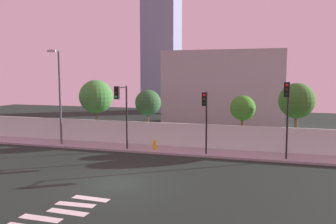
# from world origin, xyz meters

# --- Properties ---
(ground_plane) EXTENTS (80.00, 80.00, 0.00)m
(ground_plane) POSITION_xyz_m (0.00, 0.00, 0.00)
(ground_plane) COLOR black
(sidewalk) EXTENTS (36.00, 2.40, 0.15)m
(sidewalk) POSITION_xyz_m (0.00, 8.20, 0.07)
(sidewalk) COLOR #979797
(sidewalk) RESTS_ON ground
(perimeter_wall) EXTENTS (36.00, 0.18, 1.80)m
(perimeter_wall) POSITION_xyz_m (0.00, 9.49, 1.05)
(perimeter_wall) COLOR silver
(perimeter_wall) RESTS_ON sidewalk
(crosswalk_marking) EXTENTS (2.61, 3.89, 0.01)m
(crosswalk_marking) POSITION_xyz_m (-0.58, -4.10, 0.00)
(crosswalk_marking) COLOR silver
(crosswalk_marking) RESTS_ON ground
(traffic_light_left) EXTENTS (0.40, 1.53, 5.04)m
(traffic_light_left) POSITION_xyz_m (8.58, 6.88, 3.81)
(traffic_light_left) COLOR black
(traffic_light_left) RESTS_ON sidewalk
(traffic_light_center) EXTENTS (0.36, 1.68, 4.70)m
(traffic_light_center) POSITION_xyz_m (-2.68, 6.78, 3.59)
(traffic_light_center) COLOR black
(traffic_light_center) RESTS_ON sidewalk
(traffic_light_right) EXTENTS (0.34, 1.09, 4.33)m
(traffic_light_right) POSITION_xyz_m (3.35, 7.08, 3.31)
(traffic_light_right) COLOR black
(traffic_light_right) RESTS_ON sidewalk
(street_lamp_curbside) EXTENTS (0.82, 1.79, 7.37)m
(street_lamp_curbside) POSITION_xyz_m (-8.29, 7.54, 4.45)
(street_lamp_curbside) COLOR #4C4C51
(street_lamp_curbside) RESTS_ON sidewalk
(fire_hydrant) EXTENTS (0.44, 0.26, 0.75)m
(fire_hydrant) POSITION_xyz_m (-0.51, 7.75, 0.55)
(fire_hydrant) COLOR gold
(fire_hydrant) RESTS_ON sidewalk
(roadside_tree_leftmost) EXTENTS (2.88, 2.88, 5.21)m
(roadside_tree_leftmost) POSITION_xyz_m (-6.86, 10.87, 3.76)
(roadside_tree_leftmost) COLOR brown
(roadside_tree_leftmost) RESTS_ON ground
(roadside_tree_midleft) EXTENTS (2.15, 2.15, 4.42)m
(roadside_tree_midleft) POSITION_xyz_m (-2.12, 10.87, 3.34)
(roadside_tree_midleft) COLOR brown
(roadside_tree_midleft) RESTS_ON ground
(roadside_tree_midright) EXTENTS (1.93, 1.93, 4.09)m
(roadside_tree_midright) POSITION_xyz_m (5.55, 10.87, 3.08)
(roadside_tree_midright) COLOR brown
(roadside_tree_midright) RESTS_ON ground
(roadside_tree_rightmost) EXTENTS (2.60, 2.60, 5.06)m
(roadside_tree_rightmost) POSITION_xyz_m (9.41, 10.87, 3.74)
(roadside_tree_rightmost) COLOR brown
(roadside_tree_rightmost) RESTS_ON ground
(low_building_distant) EXTENTS (13.06, 6.00, 8.28)m
(low_building_distant) POSITION_xyz_m (2.46, 23.49, 4.14)
(low_building_distant) COLOR #A5A5A5
(low_building_distant) RESTS_ON ground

